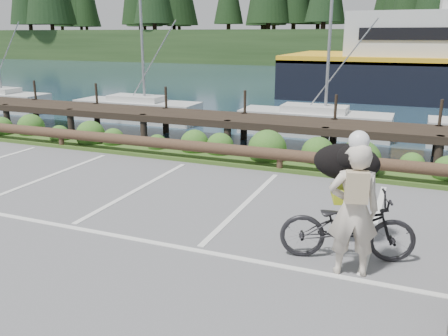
{
  "coord_description": "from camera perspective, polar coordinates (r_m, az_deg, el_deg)",
  "views": [
    {
      "loc": [
        3.1,
        -6.8,
        3.43
      ],
      "look_at": [
        0.01,
        0.78,
        1.1
      ],
      "focal_mm": 38.0,
      "sensor_mm": 36.0,
      "label": 1
    }
  ],
  "objects": [
    {
      "name": "vegetation_strip",
      "position": [
        12.94,
        7.54,
        0.61
      ],
      "size": [
        34.0,
        1.6,
        0.1
      ],
      "primitive_type": "cube",
      "color": "#3D5B21",
      "rests_on": "ground"
    },
    {
      "name": "dog",
      "position": [
        8.01,
        14.51,
        0.68
      ],
      "size": [
        0.78,
        1.17,
        0.62
      ],
      "primitive_type": "ellipsoid",
      "rotation": [
        0.0,
        0.0,
        1.82
      ],
      "color": "black",
      "rests_on": "bicycle"
    },
    {
      "name": "cyclist",
      "position": [
        7.04,
        15.31,
        -4.93
      ],
      "size": [
        0.82,
        0.64,
        1.99
      ],
      "primitive_type": "imported",
      "rotation": [
        0.0,
        0.0,
        3.39
      ],
      "color": "beige",
      "rests_on": "ground"
    },
    {
      "name": "ground",
      "position": [
        8.22,
        -2.13,
        -8.78
      ],
      "size": [
        72.0,
        72.0,
        0.0
      ],
      "primitive_type": "plane",
      "color": "#5A5A5C"
    },
    {
      "name": "log_rail",
      "position": [
        12.3,
        6.69,
        -0.41
      ],
      "size": [
        32.0,
        0.3,
        0.6
      ],
      "primitive_type": null,
      "color": "#443021",
      "rests_on": "ground"
    },
    {
      "name": "bicycle",
      "position": [
        7.65,
        14.61,
        -6.82
      ],
      "size": [
        2.19,
        1.22,
        1.09
      ],
      "primitive_type": "imported",
      "rotation": [
        0.0,
        0.0,
        1.82
      ],
      "color": "black",
      "rests_on": "ground"
    },
    {
      "name": "harbor_backdrop",
      "position": [
        85.38,
        20.85,
        12.59
      ],
      "size": [
        170.0,
        160.0,
        30.0
      ],
      "color": "#1B3040",
      "rests_on": "ground"
    }
  ]
}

